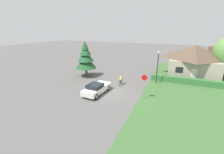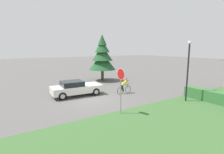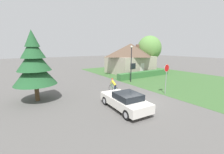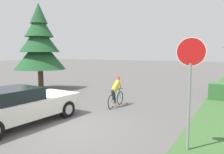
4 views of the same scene
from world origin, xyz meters
name	(u,v)px [view 3 (image 3 of 4)]	position (x,y,z in m)	size (l,w,h in m)	color
ground_plane	(136,102)	(0.00, 0.00, 0.00)	(140.00, 140.00, 0.00)	#5B5956
grass_verge_right	(177,79)	(11.62, 4.00, 0.01)	(16.00, 36.00, 0.01)	#3D6633
cottage_house	(130,58)	(9.82, 12.61, 2.80)	(8.50, 6.87, 5.39)	#B2A893
hedge_row	(145,74)	(8.95, 7.88, 0.46)	(10.42, 0.90, 0.92)	#387038
sedan_left_lane	(125,101)	(-1.76, -0.67, 0.70)	(2.11, 4.58, 1.38)	silver
cyclist	(114,86)	(-0.01, 3.51, 0.71)	(0.44, 1.69, 1.48)	black
stop_sign	(166,73)	(4.04, 0.19, 2.15)	(0.75, 0.07, 3.02)	gray
street_lamp	(131,60)	(4.69, 6.33, 2.99)	(0.29, 0.29, 4.94)	black
conifer_tall_near	(34,64)	(-7.05, 5.12, 3.26)	(3.52, 3.52, 6.08)	#4C3823
deciduous_tree_right	(149,48)	(14.67, 12.58, 4.50)	(4.73, 4.73, 6.99)	#4C3823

